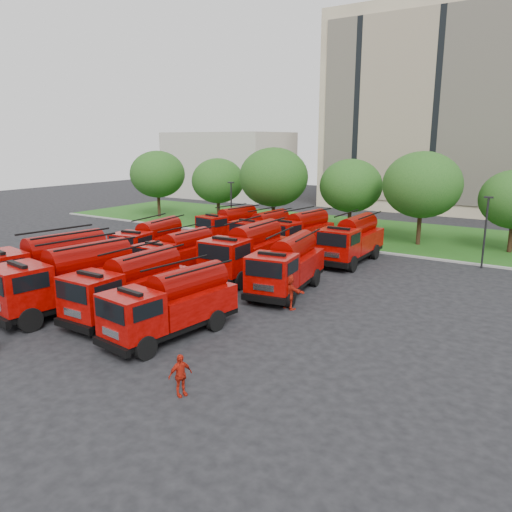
{
  "coord_description": "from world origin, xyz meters",
  "views": [
    {
      "loc": [
        17.47,
        -20.33,
        8.94
      ],
      "look_at": [
        0.72,
        5.12,
        1.8
      ],
      "focal_mm": 35.0,
      "sensor_mm": 36.0,
      "label": 1
    }
  ],
  "objects": [
    {
      "name": "ground",
      "position": [
        0.0,
        0.0,
        0.0
      ],
      "size": [
        140.0,
        140.0,
        0.0
      ],
      "primitive_type": "plane",
      "color": "black",
      "rests_on": "ground"
    },
    {
      "name": "lawn",
      "position": [
        0.0,
        26.0,
        0.06
      ],
      "size": [
        70.0,
        16.0,
        0.12
      ],
      "primitive_type": "cube",
      "color": "#254C14",
      "rests_on": "ground"
    },
    {
      "name": "curb",
      "position": [
        0.0,
        17.9,
        0.07
      ],
      "size": [
        70.0,
        0.3,
        0.14
      ],
      "primitive_type": "cube",
      "color": "gray",
      "rests_on": "ground"
    },
    {
      "name": "apartment_building",
      "position": [
        2.0,
        47.94,
        12.5
      ],
      "size": [
        30.0,
        14.18,
        25.0
      ],
      "color": "beige",
      "rests_on": "ground"
    },
    {
      "name": "side_building",
      "position": [
        -30.0,
        44.0,
        5.0
      ],
      "size": [
        18.0,
        12.0,
        10.0
      ],
      "primitive_type": "cube",
      "color": "#AFA79B",
      "rests_on": "ground"
    },
    {
      "name": "tree_0",
      "position": [
        -24.0,
        22.0,
        5.02
      ],
      "size": [
        6.3,
        6.3,
        7.7
      ],
      "color": "#382314",
      "rests_on": "ground"
    },
    {
      "name": "tree_1",
      "position": [
        -16.0,
        23.0,
        4.55
      ],
      "size": [
        5.71,
        5.71,
        6.98
      ],
      "color": "#382314",
      "rests_on": "ground"
    },
    {
      "name": "tree_2",
      "position": [
        -8.0,
        21.5,
        5.35
      ],
      "size": [
        6.72,
        6.72,
        8.22
      ],
      "color": "#382314",
      "rests_on": "ground"
    },
    {
      "name": "tree_3",
      "position": [
        -1.0,
        24.0,
        4.68
      ],
      "size": [
        5.88,
        5.88,
        7.19
      ],
      "color": "#382314",
      "rests_on": "ground"
    },
    {
      "name": "tree_4",
      "position": [
        6.0,
        22.5,
        5.22
      ],
      "size": [
        6.55,
        6.55,
        8.01
      ],
      "color": "#382314",
      "rests_on": "ground"
    },
    {
      "name": "lamp_post_0",
      "position": [
        -10.0,
        17.2,
        2.9
      ],
      "size": [
        0.6,
        0.25,
        5.11
      ],
      "color": "black",
      "rests_on": "ground"
    },
    {
      "name": "lamp_post_1",
      "position": [
        12.0,
        17.2,
        2.9
      ],
      "size": [
        0.6,
        0.25,
        5.11
      ],
      "color": "black",
      "rests_on": "ground"
    },
    {
      "name": "fire_truck_0",
      "position": [
        -8.08,
        -3.63,
        1.79
      ],
      "size": [
        3.86,
        8.15,
        3.56
      ],
      "rotation": [
        0.0,
        0.0,
        -0.15
      ],
      "color": "black",
      "rests_on": "ground"
    },
    {
      "name": "fire_truck_1",
      "position": [
        -4.65,
        -4.64,
        1.77
      ],
      "size": [
        3.68,
        8.03,
        3.52
      ],
      "rotation": [
        0.0,
        0.0,
        -0.14
      ],
      "color": "black",
      "rests_on": "ground"
    },
    {
      "name": "fire_truck_2",
      "position": [
        -1.42,
        -3.46,
        1.63
      ],
      "size": [
        2.72,
        7.16,
        3.24
      ],
      "rotation": [
        0.0,
        0.0,
        0.02
      ],
      "color": "black",
      "rests_on": "ground"
    },
    {
      "name": "fire_truck_3",
      "position": [
        2.24,
        -4.23,
        1.56
      ],
      "size": [
        3.08,
        7.01,
        3.09
      ],
      "rotation": [
        0.0,
        0.0,
        -0.11
      ],
      "color": "black",
      "rests_on": "ground"
    },
    {
      "name": "fire_truck_4",
      "position": [
        -8.76,
        5.49,
        1.58
      ],
      "size": [
        3.42,
        7.17,
        3.13
      ],
      "rotation": [
        0.0,
        0.0,
        0.16
      ],
      "color": "black",
      "rests_on": "ground"
    },
    {
      "name": "fire_truck_5",
      "position": [
        -4.85,
        4.02,
        1.47
      ],
      "size": [
        2.43,
        6.43,
        2.91
      ],
      "rotation": [
        0.0,
        0.0,
        -0.01
      ],
      "color": "black",
      "rests_on": "ground"
    },
    {
      "name": "fire_truck_6",
      "position": [
        -0.74,
        6.19,
        1.75
      ],
      "size": [
        3.1,
        7.76,
        3.48
      ],
      "rotation": [
        0.0,
        0.0,
        0.05
      ],
      "color": "black",
      "rests_on": "ground"
    },
    {
      "name": "fire_truck_7",
      "position": [
        3.24,
        4.68,
        1.65
      ],
      "size": [
        3.56,
        7.5,
        3.28
      ],
      "rotation": [
        0.0,
        0.0,
        0.15
      ],
      "color": "black",
      "rests_on": "ground"
    },
    {
      "name": "fire_truck_8",
      "position": [
        -8.87,
        15.41,
        1.48
      ],
      "size": [
        3.23,
        6.74,
        2.95
      ],
      "rotation": [
        0.0,
        0.0,
        -0.16
      ],
      "color": "black",
      "rests_on": "ground"
    },
    {
      "name": "fire_truck_9",
      "position": [
        -4.76,
        14.53,
        1.52
      ],
      "size": [
        2.75,
        6.75,
        3.01
      ],
      "rotation": [
        0.0,
        0.0,
        -0.06
      ],
      "color": "black",
      "rests_on": "ground"
    },
    {
      "name": "fire_truck_10",
      "position": [
        -1.59,
        15.21,
        1.59
      ],
      "size": [
        3.21,
        7.2,
        3.17
      ],
      "rotation": [
        0.0,
        0.0,
        -0.12
      ],
      "color": "black",
      "rests_on": "ground"
    },
    {
      "name": "fire_truck_11",
      "position": [
        3.47,
        13.82,
        1.7
      ],
      "size": [
        2.81,
        7.45,
        3.37
      ],
      "rotation": [
        0.0,
        0.0,
        0.01
      ],
      "color": "black",
      "rests_on": "ground"
    },
    {
      "name": "firefighter_0",
      "position": [
        1.56,
        -6.98,
        0.0
      ],
      "size": [
        0.6,
        0.48,
        1.47
      ],
      "primitive_type": "imported",
      "rotation": [
        0.0,
        0.0,
        0.18
      ],
      "color": "#AB1C0D",
      "rests_on": "ground"
    },
    {
      "name": "firefighter_2",
      "position": [
        6.3,
        -8.24,
        0.0
      ],
      "size": [
        0.8,
        1.05,
        1.57
      ],
      "primitive_type": "imported",
      "rotation": [
        0.0,
        0.0,
        1.23
      ],
      "color": "#AB1C0D",
      "rests_on": "ground"
    },
    {
      "name": "firefighter_3",
      "position": [
        1.9,
        -6.47,
        0.0
      ],
      "size": [
        1.19,
        1.07,
        1.65
      ],
      "primitive_type": "imported",
      "rotation": [
        0.0,
        0.0,
        3.77
      ],
      "color": "black",
      "rests_on": "ground"
    },
    {
      "name": "firefighter_4",
      "position": [
        -6.26,
        -2.21,
        0.0
      ],
      "size": [
        0.94,
        0.98,
        1.68
      ],
      "primitive_type": "imported",
      "rotation": [
        0.0,
        0.0,
        2.27
      ],
      "color": "black",
      "rests_on": "ground"
    },
    {
      "name": "firefighter_5",
      "position": [
        4.87,
        2.06,
        0.0
      ],
      "size": [
        1.94,
        1.17,
        1.95
      ],
      "primitive_type": "imported",
      "rotation": [
        0.0,
        0.0,
        2.91
      ],
      "color": "#AB1C0D",
      "rests_on": "ground"
    }
  ]
}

